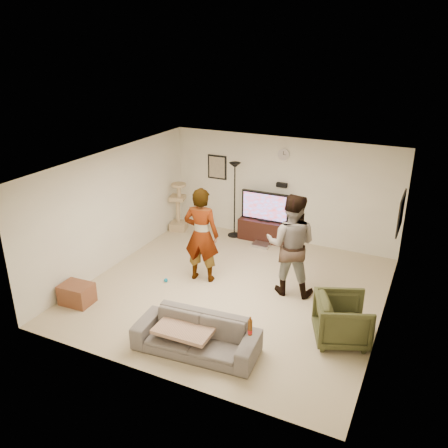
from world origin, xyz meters
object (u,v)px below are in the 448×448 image
at_px(tv, 265,206).
at_px(sofa, 196,335).
at_px(tv_stand, 265,230).
at_px(floor_lamp, 235,200).
at_px(side_table, 77,294).
at_px(cat_tree, 178,206).
at_px(person_left, 201,235).
at_px(person_right, 291,245).
at_px(beer_bottle, 250,327).
at_px(armchair, 342,320).

relative_size(tv, sofa, 0.60).
xyz_separation_m(tv_stand, tv, (0.00, 0.00, 0.61)).
bearing_deg(floor_lamp, side_table, -107.75).
relative_size(cat_tree, person_left, 0.65).
relative_size(floor_lamp, side_table, 3.23).
height_order(sofa, side_table, sofa).
height_order(person_left, sofa, person_left).
distance_m(tv_stand, tv, 0.61).
relative_size(sofa, side_table, 3.40).
bearing_deg(person_right, beer_bottle, 86.17).
bearing_deg(tv_stand, person_right, -58.20).
distance_m(tv, person_left, 2.42).
bearing_deg(person_right, armchair, 130.01).
height_order(floor_lamp, sofa, floor_lamp).
bearing_deg(person_right, person_left, 1.00).
bearing_deg(tv, beer_bottle, -71.75).
relative_size(floor_lamp, person_right, 0.93).
relative_size(person_right, side_table, 3.45).
height_order(cat_tree, sofa, cat_tree).
relative_size(tv, person_right, 0.60).
bearing_deg(sofa, person_left, 111.08).
height_order(sofa, beer_bottle, beer_bottle).
xyz_separation_m(floor_lamp, person_left, (0.32, -2.30, 0.05)).
xyz_separation_m(tv, person_left, (-0.44, -2.38, 0.11)).
bearing_deg(tv_stand, cat_tree, -171.32).
height_order(tv, side_table, tv).
bearing_deg(armchair, tv, 16.30).
distance_m(cat_tree, armchair, 5.59).
bearing_deg(armchair, sofa, 100.19).
distance_m(sofa, side_table, 2.68).
height_order(tv, beer_bottle, tv).
bearing_deg(person_left, beer_bottle, 123.87).
xyz_separation_m(person_right, beer_bottle, (0.17, -2.38, -0.30)).
bearing_deg(cat_tree, person_right, -26.65).
xyz_separation_m(tv_stand, beer_bottle, (1.48, -4.48, 0.44)).
height_order(tv_stand, person_right, person_right).
distance_m(person_right, side_table, 4.06).
bearing_deg(person_right, floor_lamp, -52.38).
xyz_separation_m(beer_bottle, armchair, (1.08, 1.25, -0.31)).
relative_size(person_left, person_right, 0.98).
bearing_deg(sofa, cat_tree, 119.16).
relative_size(cat_tree, armchair, 1.48).
bearing_deg(side_table, armchair, 11.77).
height_order(tv, cat_tree, cat_tree).
height_order(cat_tree, person_left, person_left).
distance_m(cat_tree, sofa, 5.01).
height_order(tv, person_right, person_right).
xyz_separation_m(person_left, armchair, (3.00, -0.85, -0.58)).
xyz_separation_m(tv_stand, sofa, (0.58, -4.48, 0.03)).
relative_size(tv_stand, beer_bottle, 4.92).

